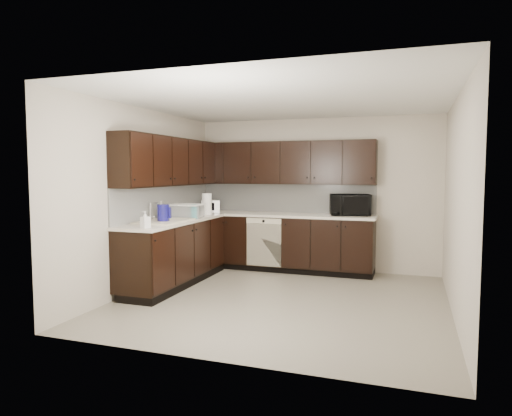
{
  "coord_description": "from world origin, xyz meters",
  "views": [
    {
      "loc": [
        1.53,
        -5.48,
        1.63
      ],
      "look_at": [
        -0.56,
        0.6,
        1.11
      ],
      "focal_mm": 32.0,
      "sensor_mm": 36.0,
      "label": 1
    }
  ],
  "objects_px": {
    "sink": "(164,226)",
    "storage_bin": "(185,211)",
    "toaster_oven": "(210,206)",
    "blue_pitcher": "(163,213)",
    "microwave": "(350,205)"
  },
  "relations": [
    {
      "from": "microwave",
      "to": "blue_pitcher",
      "type": "distance_m",
      "value": 2.91
    },
    {
      "from": "toaster_oven",
      "to": "blue_pitcher",
      "type": "relative_size",
      "value": 1.27
    },
    {
      "from": "microwave",
      "to": "toaster_oven",
      "type": "bearing_deg",
      "value": 166.35
    },
    {
      "from": "microwave",
      "to": "blue_pitcher",
      "type": "relative_size",
      "value": 2.44
    },
    {
      "from": "sink",
      "to": "storage_bin",
      "type": "bearing_deg",
      "value": 88.93
    },
    {
      "from": "storage_bin",
      "to": "toaster_oven",
      "type": "bearing_deg",
      "value": 94.3
    },
    {
      "from": "sink",
      "to": "storage_bin",
      "type": "distance_m",
      "value": 0.63
    },
    {
      "from": "storage_bin",
      "to": "blue_pitcher",
      "type": "xyz_separation_m",
      "value": [
        0.02,
        -0.68,
        0.03
      ]
    },
    {
      "from": "sink",
      "to": "blue_pitcher",
      "type": "distance_m",
      "value": 0.2
    },
    {
      "from": "toaster_oven",
      "to": "blue_pitcher",
      "type": "bearing_deg",
      "value": -111.36
    },
    {
      "from": "sink",
      "to": "toaster_oven",
      "type": "distance_m",
      "value": 1.68
    },
    {
      "from": "blue_pitcher",
      "to": "microwave",
      "type": "bearing_deg",
      "value": 14.37
    },
    {
      "from": "sink",
      "to": "blue_pitcher",
      "type": "relative_size",
      "value": 3.34
    },
    {
      "from": "microwave",
      "to": "toaster_oven",
      "type": "height_order",
      "value": "microwave"
    },
    {
      "from": "microwave",
      "to": "storage_bin",
      "type": "xyz_separation_m",
      "value": [
        -2.28,
        -1.16,
        -0.07
      ]
    }
  ]
}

